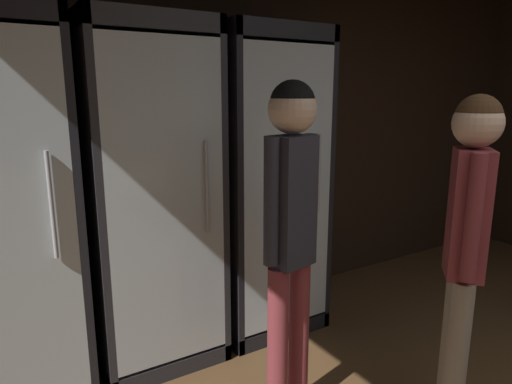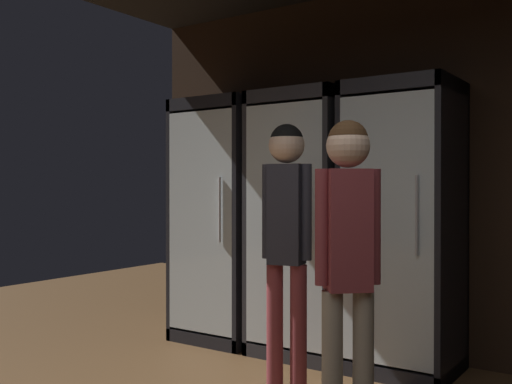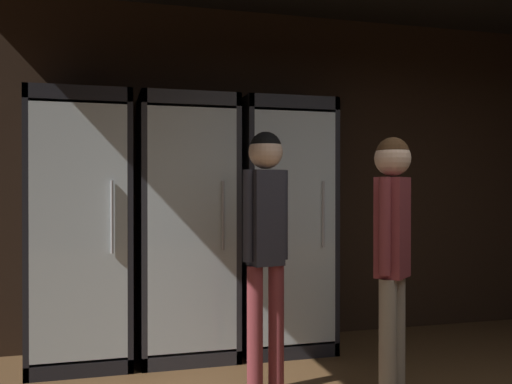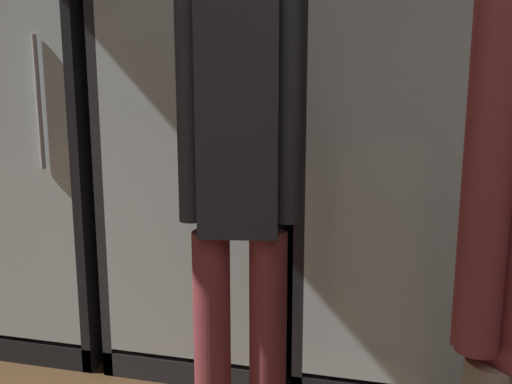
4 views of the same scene
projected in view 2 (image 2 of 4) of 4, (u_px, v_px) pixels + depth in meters
wall_back at (500, 168)px, 4.07m from camera, size 6.00×0.06×2.80m
cooler_far_left at (228, 222)px, 4.99m from camera, size 0.72×0.67×1.99m
cooler_left at (308, 225)px, 4.56m from camera, size 0.72×0.67×1.99m
cooler_center at (405, 230)px, 4.12m from camera, size 0.72×0.67×1.99m
shopper_near at (287, 225)px, 3.57m from camera, size 0.31×0.22×1.65m
shopper_far at (348, 245)px, 2.83m from camera, size 0.26×0.25×1.59m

